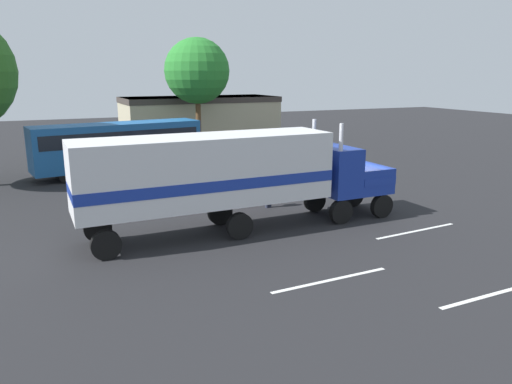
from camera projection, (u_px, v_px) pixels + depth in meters
The scene contains 10 objects.
ground_plane at pixel (350, 213), 23.46m from camera, with size 120.00×120.00×0.00m, color #232326.
lane_stripe_near at pixel (416, 231), 20.75m from camera, with size 4.40×0.16×0.01m, color silver.
lane_stripe_mid at pixel (331, 280), 15.79m from camera, with size 4.40×0.16×0.01m, color silver.
lane_stripe_far at pixel (494, 294), 14.79m from camera, with size 4.40×0.16×0.01m, color silver.
semi_truck at pixel (231, 173), 20.19m from camera, with size 14.23×3.23×4.50m.
person_bystander at pixel (268, 190), 24.24m from camera, with size 0.34×0.45×1.63m.
parked_bus at pixel (118, 143), 32.35m from camera, with size 11.27×4.30×3.40m.
parked_car at pixel (228, 180), 27.08m from camera, with size 4.66×2.62×1.57m.
tree_center at pixel (197, 71), 39.91m from camera, with size 5.38×5.38×9.51m.
building_backdrop at pixel (200, 118), 46.47m from camera, with size 14.60×6.43×4.48m.
Camera 1 is at (-13.32, -18.76, 6.53)m, focal length 34.00 mm.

